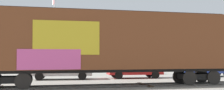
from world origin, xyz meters
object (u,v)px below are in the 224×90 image
object	(u,v)px
freight_car	(109,42)
parked_car_red	(134,68)
flagpole	(54,20)
parked_car_blue	(208,67)
parked_car_silver	(60,69)

from	to	relation	value
freight_car	parked_car_red	distance (m)	7.10
flagpole	parked_car_blue	xyz separation A→B (m)	(13.15, -6.66, -4.70)
freight_car	flagpole	bearing A→B (deg)	100.56
parked_car_blue	flagpole	bearing A→B (deg)	153.14
freight_car	parked_car_silver	bearing A→B (deg)	110.82
freight_car	parked_car_red	xyz separation A→B (m)	(3.79, 5.70, -1.87)
parked_car_silver	parked_car_blue	distance (m)	13.16
freight_car	flagpole	size ratio (longest dim) A/B	1.97
freight_car	parked_car_silver	xyz separation A→B (m)	(-2.30, 6.04, -1.86)
parked_car_red	parked_car_blue	size ratio (longest dim) A/B	1.11
parked_car_red	flagpole	bearing A→B (deg)	132.64
parked_car_red	parked_car_blue	xyz separation A→B (m)	(7.07, -0.06, 0.02)
flagpole	parked_car_silver	size ratio (longest dim) A/B	1.69
parked_car_silver	flagpole	bearing A→B (deg)	89.97
flagpole	parked_car_red	distance (m)	10.14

